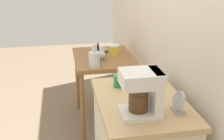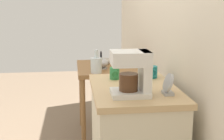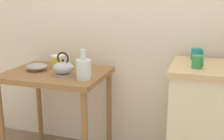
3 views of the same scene
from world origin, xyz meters
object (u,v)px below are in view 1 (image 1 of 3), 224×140
table_clock (178,103)px  canister_enamel (114,50)px  bowl_stoneware (100,49)px  teakettle (98,55)px  glass_carafe_vase (94,59)px  mug_tall_green (119,81)px  mug_dark_teal (156,78)px  coffee_maker (144,91)px

table_clock → canister_enamel: bearing=-176.9°
bowl_stoneware → canister_enamel: bearing=48.2°
teakettle → glass_carafe_vase: bearing=-18.0°
glass_carafe_vase → table_clock: (1.17, 0.33, 0.10)m
teakettle → canister_enamel: teakettle is taller
canister_enamel → table_clock: size_ratio=0.88×
bowl_stoneware → teakettle: teakettle is taller
teakettle → mug_tall_green: bearing=0.7°
mug_tall_green → bowl_stoneware: bearing=177.7°
bowl_stoneware → glass_carafe_vase: size_ratio=0.79×
canister_enamel → mug_tall_green: size_ratio=1.35×
teakettle → glass_carafe_vase: glass_carafe_vase is taller
canister_enamel → mug_dark_teal: 1.10m
coffee_maker → mug_dark_teal: coffee_maker is taller
teakettle → mug_dark_teal: bearing=16.6°
canister_enamel → glass_carafe_vase: bearing=-36.4°
canister_enamel → teakettle: bearing=-51.3°
mug_tall_green → table_clock: table_clock is taller
teakettle → canister_enamel: 0.24m
coffee_maker → table_clock: 0.22m
teakettle → glass_carafe_vase: (0.19, -0.06, 0.02)m
coffee_maker → canister_enamel: bearing=175.5°
bowl_stoneware → teakettle: size_ratio=0.92×
coffee_maker → table_clock: size_ratio=2.05×
glass_carafe_vase → canister_enamel: size_ratio=1.95×
bowl_stoneware → table_clock: bearing=7.4°
canister_enamel → bowl_stoneware: bearing=-131.8°
canister_enamel → mug_tall_green: (1.10, -0.18, 0.11)m
bowl_stoneware → mug_dark_teal: mug_dark_teal is taller
mug_dark_teal → table_clock: bearing=-1.0°
teakettle → coffee_maker: coffee_maker is taller
bowl_stoneware → mug_dark_teal: bearing=10.3°
table_clock → coffee_maker: bearing=-91.8°
canister_enamel → mug_dark_teal: mug_dark_teal is taller
mug_dark_teal → table_clock: 0.42m
coffee_maker → mug_tall_green: bearing=-171.5°
coffee_maker → table_clock: coffee_maker is taller
canister_enamel → mug_dark_teal: (1.09, 0.09, 0.11)m
teakettle → table_clock: (1.36, 0.27, 0.12)m
bowl_stoneware → teakettle: bearing=-12.5°
bowl_stoneware → teakettle: (0.27, -0.06, 0.03)m
canister_enamel → coffee_maker: (1.51, -0.12, 0.21)m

